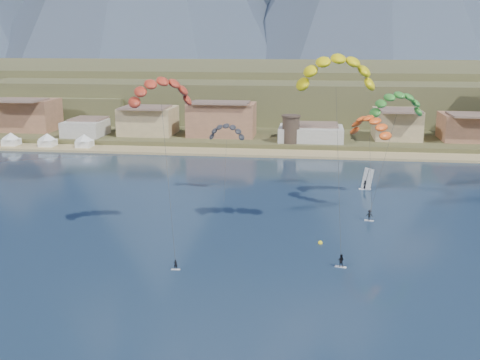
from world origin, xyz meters
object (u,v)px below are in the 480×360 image
(kitesurfer_red, at_px, (161,87))
(buoy, at_px, (320,243))
(windsurfer, at_px, (366,183))
(watchtower, at_px, (291,129))
(kitesurfer_green, at_px, (397,101))
(kitesurfer_yellow, at_px, (337,67))

(kitesurfer_red, bearing_deg, buoy, 3.79)
(kitesurfer_red, relative_size, windsurfer, 6.05)
(kitesurfer_red, height_order, buoy, kitesurfer_red)
(watchtower, relative_size, kitesurfer_green, 0.34)
(kitesurfer_red, xyz_separation_m, buoy, (25.74, 1.71, -25.36))
(kitesurfer_yellow, relative_size, buoy, 43.23)
(buoy, bearing_deg, kitesurfer_green, 60.94)
(kitesurfer_yellow, bearing_deg, kitesurfer_red, -171.56)
(kitesurfer_yellow, distance_m, windsurfer, 44.76)
(kitesurfer_red, bearing_deg, kitesurfer_yellow, 8.44)
(kitesurfer_yellow, distance_m, buoy, 28.57)
(watchtower, bearing_deg, buoy, -84.13)
(buoy, bearing_deg, windsurfer, 74.29)
(kitesurfer_yellow, height_order, buoy, kitesurfer_yellow)
(kitesurfer_red, height_order, kitesurfer_yellow, kitesurfer_yellow)
(kitesurfer_red, distance_m, windsurfer, 58.08)
(kitesurfer_red, bearing_deg, windsurfer, 46.93)
(watchtower, relative_size, kitesurfer_yellow, 0.27)
(kitesurfer_red, xyz_separation_m, kitesurfer_green, (40.29, 27.89, -4.54))
(watchtower, distance_m, windsurfer, 50.62)
(windsurfer, bearing_deg, kitesurfer_green, -68.87)
(kitesurfer_red, distance_m, buoy, 36.18)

